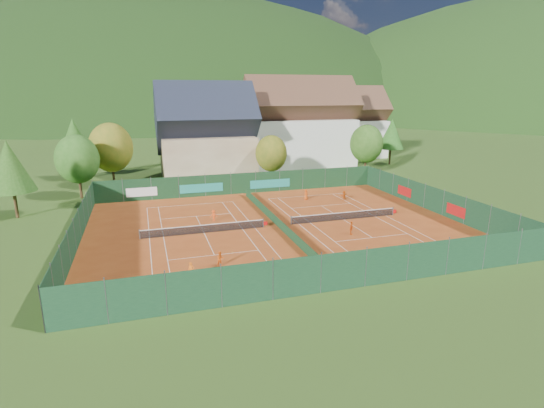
{
  "coord_description": "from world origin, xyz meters",
  "views": [
    {
      "loc": [
        -13.5,
        -42.0,
        14.3
      ],
      "look_at": [
        0.0,
        2.0,
        2.0
      ],
      "focal_mm": 28.0,
      "sensor_mm": 36.0,
      "label": 1
    }
  ],
  "objects_px": {
    "player_left_mid": "(220,259)",
    "player_left_far": "(214,216)",
    "ball_hopper": "(454,250)",
    "player_right_far_a": "(306,195)",
    "hotel_block_a": "(299,128)",
    "hotel_block_b": "(346,127)",
    "player_left_near": "(191,271)",
    "player_right_near": "(351,228)",
    "player_right_far_b": "(344,196)",
    "chalet": "(206,138)"
  },
  "relations": [
    {
      "from": "hotel_block_b",
      "to": "player_right_far_a",
      "type": "distance_m",
      "value": 41.38
    },
    {
      "from": "hotel_block_b",
      "to": "player_left_far",
      "type": "distance_m",
      "value": 54.45
    },
    {
      "from": "hotel_block_a",
      "to": "player_left_far",
      "type": "xyz_separation_m",
      "value": [
        -22.34,
        -32.11,
        -6.72
      ]
    },
    {
      "from": "hotel_block_a",
      "to": "hotel_block_b",
      "type": "distance_m",
      "value": 16.14
    },
    {
      "from": "ball_hopper",
      "to": "player_left_mid",
      "type": "distance_m",
      "value": 20.72
    },
    {
      "from": "player_right_far_a",
      "to": "player_right_far_b",
      "type": "height_order",
      "value": "player_right_far_a"
    },
    {
      "from": "player_left_mid",
      "to": "chalet",
      "type": "bearing_deg",
      "value": 74.78
    },
    {
      "from": "player_left_mid",
      "to": "player_left_far",
      "type": "height_order",
      "value": "player_left_mid"
    },
    {
      "from": "player_left_far",
      "to": "player_right_far_a",
      "type": "bearing_deg",
      "value": -156.07
    },
    {
      "from": "ball_hopper",
      "to": "player_left_near",
      "type": "bearing_deg",
      "value": 174.85
    },
    {
      "from": "ball_hopper",
      "to": "player_right_far_b",
      "type": "relative_size",
      "value": 0.59
    },
    {
      "from": "player_right_near",
      "to": "hotel_block_a",
      "type": "bearing_deg",
      "value": 25.23
    },
    {
      "from": "player_left_near",
      "to": "player_left_far",
      "type": "distance_m",
      "value": 15.32
    },
    {
      "from": "chalet",
      "to": "hotel_block_a",
      "type": "xyz_separation_m",
      "value": [
        19.0,
        6.0,
        0.76
      ]
    },
    {
      "from": "hotel_block_a",
      "to": "player_right_far_b",
      "type": "distance_m",
      "value": 28.95
    },
    {
      "from": "hotel_block_b",
      "to": "ball_hopper",
      "type": "distance_m",
      "value": 59.87
    },
    {
      "from": "player_right_far_b",
      "to": "ball_hopper",
      "type": "bearing_deg",
      "value": 69.4
    },
    {
      "from": "player_left_far",
      "to": "player_right_near",
      "type": "distance_m",
      "value": 15.46
    },
    {
      "from": "chalet",
      "to": "player_left_far",
      "type": "relative_size",
      "value": 12.28
    },
    {
      "from": "hotel_block_b",
      "to": "ball_hopper",
      "type": "bearing_deg",
      "value": -107.15
    },
    {
      "from": "chalet",
      "to": "hotel_block_a",
      "type": "height_order",
      "value": "hotel_block_a"
    },
    {
      "from": "player_left_near",
      "to": "player_right_near",
      "type": "bearing_deg",
      "value": 8.91
    },
    {
      "from": "player_right_near",
      "to": "player_right_far_a",
      "type": "xyz_separation_m",
      "value": [
        0.87,
        14.82,
        0.02
      ]
    },
    {
      "from": "hotel_block_a",
      "to": "player_left_mid",
      "type": "relative_size",
      "value": 15.83
    },
    {
      "from": "hotel_block_b",
      "to": "player_right_far_a",
      "type": "bearing_deg",
      "value": -123.73
    },
    {
      "from": "hotel_block_b",
      "to": "chalet",
      "type": "bearing_deg",
      "value": -157.01
    },
    {
      "from": "chalet",
      "to": "player_left_near",
      "type": "bearing_deg",
      "value": -100.49
    },
    {
      "from": "ball_hopper",
      "to": "player_right_near",
      "type": "height_order",
      "value": "player_right_near"
    },
    {
      "from": "player_left_mid",
      "to": "player_right_near",
      "type": "height_order",
      "value": "player_right_near"
    },
    {
      "from": "ball_hopper",
      "to": "player_right_far_a",
      "type": "relative_size",
      "value": 0.54
    },
    {
      "from": "player_left_mid",
      "to": "player_right_far_a",
      "type": "relative_size",
      "value": 0.93
    },
    {
      "from": "player_left_far",
      "to": "hotel_block_b",
      "type": "bearing_deg",
      "value": -132.23
    },
    {
      "from": "chalet",
      "to": "player_left_far",
      "type": "distance_m",
      "value": 26.99
    },
    {
      "from": "hotel_block_b",
      "to": "player_right_near",
      "type": "height_order",
      "value": "hotel_block_b"
    },
    {
      "from": "hotel_block_a",
      "to": "player_left_far",
      "type": "height_order",
      "value": "hotel_block_a"
    },
    {
      "from": "player_right_near",
      "to": "player_right_far_a",
      "type": "height_order",
      "value": "player_right_far_a"
    },
    {
      "from": "player_left_near",
      "to": "player_left_far",
      "type": "height_order",
      "value": "player_left_near"
    },
    {
      "from": "player_left_near",
      "to": "player_right_near",
      "type": "xyz_separation_m",
      "value": [
        16.95,
        5.95,
        0.01
      ]
    },
    {
      "from": "ball_hopper",
      "to": "player_left_far",
      "type": "xyz_separation_m",
      "value": [
        -18.77,
        16.8,
        0.1
      ]
    },
    {
      "from": "chalet",
      "to": "player_right_far_a",
      "type": "bearing_deg",
      "value": -62.92
    },
    {
      "from": "hotel_block_b",
      "to": "player_right_far_a",
      "type": "xyz_separation_m",
      "value": [
        -22.74,
        -34.07,
        -5.88
      ]
    },
    {
      "from": "player_left_near",
      "to": "player_right_near",
      "type": "height_order",
      "value": "player_right_near"
    },
    {
      "from": "hotel_block_b",
      "to": "player_left_mid",
      "type": "xyz_separation_m",
      "value": [
        -37.93,
        -53.09,
        -5.94
      ]
    },
    {
      "from": "ball_hopper",
      "to": "player_right_far_b",
      "type": "distance_m",
      "value": 21.04
    },
    {
      "from": "chalet",
      "to": "player_left_mid",
      "type": "distance_m",
      "value": 39.85
    },
    {
      "from": "hotel_block_b",
      "to": "player_left_near",
      "type": "height_order",
      "value": "hotel_block_b"
    },
    {
      "from": "player_right_near",
      "to": "chalet",
      "type": "bearing_deg",
      "value": 53.52
    },
    {
      "from": "hotel_block_b",
      "to": "player_right_far_b",
      "type": "relative_size",
      "value": 12.79
    },
    {
      "from": "player_left_mid",
      "to": "player_right_far_a",
      "type": "bearing_deg",
      "value": 43.37
    },
    {
      "from": "hotel_block_a",
      "to": "ball_hopper",
      "type": "xyz_separation_m",
      "value": [
        -3.57,
        -48.92,
        -6.83
      ]
    }
  ]
}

